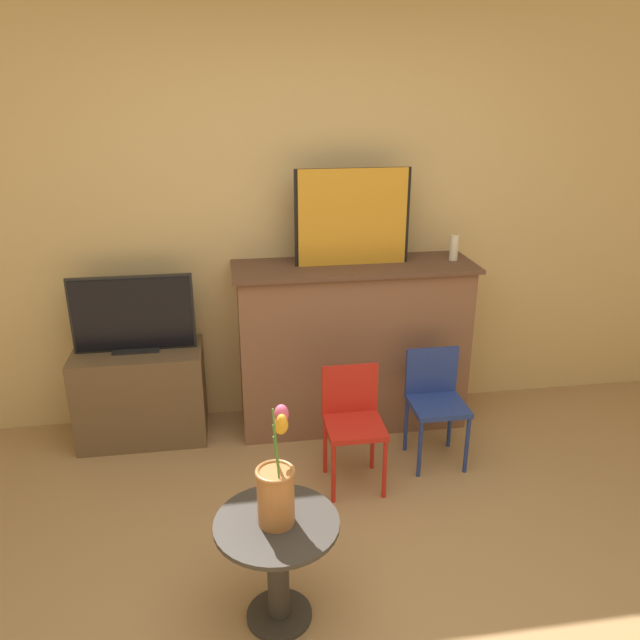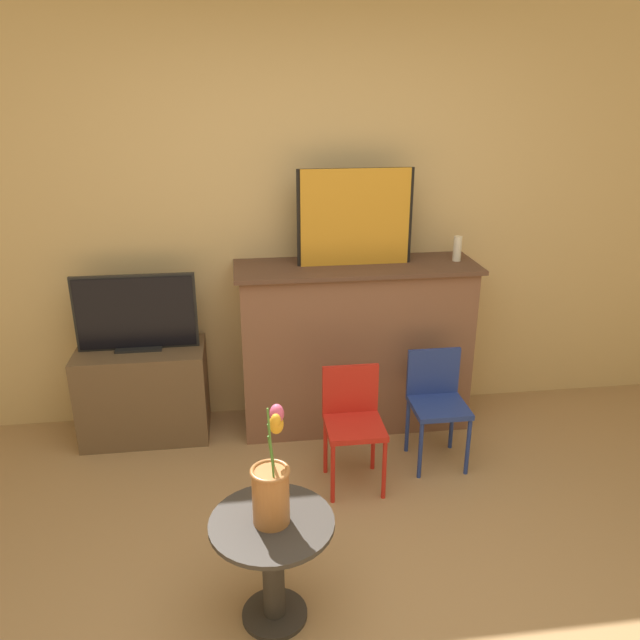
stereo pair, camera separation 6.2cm
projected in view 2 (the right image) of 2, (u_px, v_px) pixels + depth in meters
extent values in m
cube|color=tan|center=(299.00, 211.00, 3.86)|extent=(8.00, 0.06, 2.70)
cube|color=brown|center=(355.00, 345.00, 3.96)|extent=(1.42, 0.45, 1.07)
cube|color=brown|center=(357.00, 267.00, 3.76)|extent=(1.48, 0.49, 0.02)
cube|color=black|center=(355.00, 217.00, 3.67)|extent=(0.69, 0.02, 0.57)
cube|color=orange|center=(355.00, 218.00, 3.66)|extent=(0.65, 0.02, 0.57)
cylinder|color=silver|center=(457.00, 249.00, 3.82)|extent=(0.05, 0.05, 0.15)
cube|color=brown|center=(144.00, 392.00, 3.88)|extent=(0.77, 0.41, 0.59)
cube|color=black|center=(139.00, 348.00, 3.77)|extent=(0.27, 0.12, 0.01)
cube|color=black|center=(136.00, 312.00, 3.70)|extent=(0.72, 0.02, 0.47)
cube|color=black|center=(136.00, 313.00, 3.69)|extent=(0.69, 0.02, 0.44)
cylinder|color=red|center=(333.00, 474.00, 3.27)|extent=(0.02, 0.02, 0.35)
cylinder|color=red|center=(384.00, 470.00, 3.30)|extent=(0.02, 0.02, 0.35)
cylinder|color=red|center=(325.00, 445.00, 3.52)|extent=(0.02, 0.02, 0.35)
cylinder|color=red|center=(373.00, 442.00, 3.56)|extent=(0.02, 0.02, 0.35)
cube|color=red|center=(355.00, 427.00, 3.34)|extent=(0.31, 0.31, 0.03)
cube|color=red|center=(350.00, 389.00, 3.42)|extent=(0.31, 0.02, 0.28)
cylinder|color=navy|center=(420.00, 450.00, 3.48)|extent=(0.02, 0.02, 0.35)
cylinder|color=navy|center=(468.00, 447.00, 3.51)|extent=(0.02, 0.02, 0.35)
cylinder|color=navy|center=(407.00, 425.00, 3.73)|extent=(0.02, 0.02, 0.35)
cylinder|color=navy|center=(452.00, 422.00, 3.77)|extent=(0.02, 0.02, 0.35)
cube|color=navy|center=(439.00, 407.00, 3.55)|extent=(0.31, 0.31, 0.03)
cube|color=navy|center=(433.00, 371.00, 3.63)|extent=(0.31, 0.02, 0.28)
cylinder|color=#332D28|center=(275.00, 614.00, 2.62)|extent=(0.27, 0.27, 0.02)
cylinder|color=#332D28|center=(273.00, 572.00, 2.54)|extent=(0.09, 0.09, 0.47)
cylinder|color=#332D28|center=(272.00, 523.00, 2.45)|extent=(0.50, 0.50, 0.02)
cylinder|color=#AD6B38|center=(271.00, 496.00, 2.41)|extent=(0.15, 0.15, 0.23)
torus|color=#AD6B38|center=(270.00, 471.00, 2.36)|extent=(0.16, 0.16, 0.02)
cylinder|color=#477A2D|center=(271.00, 453.00, 2.31)|extent=(0.02, 0.07, 0.35)
ellipsoid|color=orange|center=(276.00, 421.00, 2.20)|extent=(0.04, 0.04, 0.05)
cylinder|color=#477A2D|center=(272.00, 453.00, 2.36)|extent=(0.03, 0.06, 0.29)
ellipsoid|color=#E0517A|center=(277.00, 414.00, 2.37)|extent=(0.06, 0.06, 0.08)
cylinder|color=#477A2D|center=(272.00, 458.00, 2.37)|extent=(0.03, 0.07, 0.24)
ellipsoid|color=orange|center=(276.00, 424.00, 2.39)|extent=(0.06, 0.06, 0.08)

